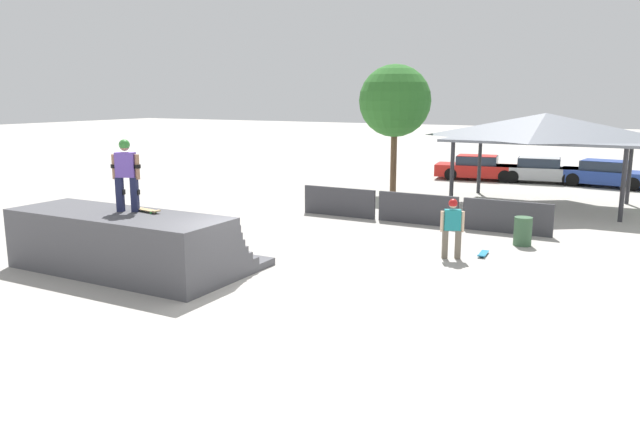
{
  "coord_description": "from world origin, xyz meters",
  "views": [
    {
      "loc": [
        8.0,
        -11.42,
        4.37
      ],
      "look_at": [
        -0.48,
        4.09,
        0.84
      ],
      "focal_mm": 35.0,
      "sensor_mm": 36.0,
      "label": 1
    }
  ],
  "objects": [
    {
      "name": "skateboard_on_ground",
      "position": [
        3.94,
        5.44,
        0.06
      ],
      "size": [
        0.26,
        0.78,
        0.09
      ],
      "rotation": [
        0.0,
        0.0,
        4.79
      ],
      "color": "silver",
      "rests_on": "ground"
    },
    {
      "name": "trash_bin",
      "position": [
        4.64,
        7.21,
        0.42
      ],
      "size": [
        0.52,
        0.52,
        0.85
      ],
      "primitive_type": "cylinder",
      "color": "#385B3D",
      "rests_on": "ground"
    },
    {
      "name": "parked_car_silver",
      "position": [
        2.71,
        21.65,
        0.6
      ],
      "size": [
        4.56,
        2.27,
        1.27
      ],
      "rotation": [
        0.0,
        0.0,
        0.14
      ],
      "color": "#A8AAAF",
      "rests_on": "ground"
    },
    {
      "name": "tree_beside_pavilion",
      "position": [
        -2.51,
        14.71,
        4.11
      ],
      "size": [
        3.18,
        3.18,
        5.72
      ],
      "color": "brown",
      "rests_on": "ground"
    },
    {
      "name": "parked_car_red",
      "position": [
        -0.34,
        21.22,
        0.6
      ],
      "size": [
        4.64,
        2.4,
        1.27
      ],
      "rotation": [
        0.0,
        0.0,
        0.16
      ],
      "color": "red",
      "rests_on": "ground"
    },
    {
      "name": "pavilion_shelter",
      "position": [
        3.91,
        14.56,
        3.12
      ],
      "size": [
        7.17,
        4.93,
        3.68
      ],
      "color": "#2D2D33",
      "rests_on": "ground"
    },
    {
      "name": "quarter_pipe_ramp",
      "position": [
        -3.59,
        -0.36,
        0.69
      ],
      "size": [
        5.96,
        3.5,
        1.52
      ],
      "color": "#4C4C51",
      "rests_on": "ground"
    },
    {
      "name": "skateboard_on_deck",
      "position": [
        -3.02,
        -0.17,
        1.58
      ],
      "size": [
        0.87,
        0.34,
        0.09
      ],
      "rotation": [
        0.0,
        0.0,
        -0.17
      ],
      "color": "green",
      "rests_on": "quarter_pipe_ramp"
    },
    {
      "name": "parked_car_blue",
      "position": [
        5.75,
        21.61,
        0.6
      ],
      "size": [
        4.55,
        2.27,
        1.27
      ],
      "rotation": [
        0.0,
        0.0,
        -0.12
      ],
      "color": "navy",
      "rests_on": "ground"
    },
    {
      "name": "ground_plane",
      "position": [
        0.0,
        0.0,
        0.0
      ],
      "size": [
        160.0,
        160.0,
        0.0
      ],
      "primitive_type": "plane",
      "color": "#ADA8A0"
    },
    {
      "name": "bystander_walking",
      "position": [
        3.25,
        4.72,
        0.97
      ],
      "size": [
        0.63,
        0.37,
        1.65
      ],
      "rotation": [
        0.0,
        0.0,
        3.57
      ],
      "color": "#6B6051",
      "rests_on": "ground"
    },
    {
      "name": "barrier_fence",
      "position": [
        0.83,
        8.71,
        0.52
      ],
      "size": [
        8.91,
        0.12,
        1.05
      ],
      "color": "#3D3D42",
      "rests_on": "ground"
    },
    {
      "name": "skater_on_deck",
      "position": [
        -3.51,
        -0.33,
        2.55
      ],
      "size": [
        0.76,
        0.46,
        1.79
      ],
      "rotation": [
        0.0,
        0.0,
        0.41
      ],
      "color": "#1E2347",
      "rests_on": "quarter_pipe_ramp"
    }
  ]
}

